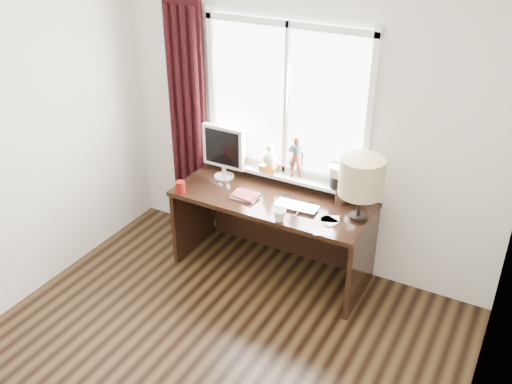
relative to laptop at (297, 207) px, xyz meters
The scene contains 16 objects.
ceiling 2.42m from the laptop, 95.70° to the right, with size 3.50×4.00×0.00m, color white.
wall_back 0.70m from the laptop, 110.04° to the left, with size 3.50×2.60×0.00m, color beige.
wall_right 2.30m from the laptop, 44.58° to the right, with size 4.00×2.60×0.00m, color beige.
laptop is the anchor object (origin of this frame).
mug 0.25m from the laptop, 99.50° to the right, with size 0.10×0.10×0.10m, color white.
red_cup 1.02m from the laptop, 166.47° to the right, with size 0.08×0.08×0.11m, color #6D0C07.
window 0.72m from the laptop, 127.92° to the left, with size 1.52×0.21×1.40m.
curtain 1.38m from the laptop, 165.38° to the left, with size 0.38×0.09×2.25m.
desk 0.40m from the laptop, 148.62° to the left, with size 1.70×0.70×0.75m.
monitor 0.87m from the laptop, 167.00° to the left, with size 0.40×0.18×0.49m.
notebook_stack 0.46m from the laptop, behind, with size 0.24×0.18×0.03m.
brush_holder 0.38m from the laptop, 41.70° to the left, with size 0.09×0.09×0.25m.
icon_frame 0.50m from the laptop, 46.44° to the left, with size 0.10×0.02×0.13m.
table_lamp 0.61m from the laptop, 10.23° to the left, with size 0.35×0.35×0.52m.
loose_papers 0.33m from the laptop, 18.85° to the right, with size 0.21×0.36×0.00m.
desk_cables 0.11m from the laptop, 130.82° to the left, with size 0.37×0.25×0.01m.
Camera 1 is at (1.79, -2.13, 3.11)m, focal length 40.00 mm.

